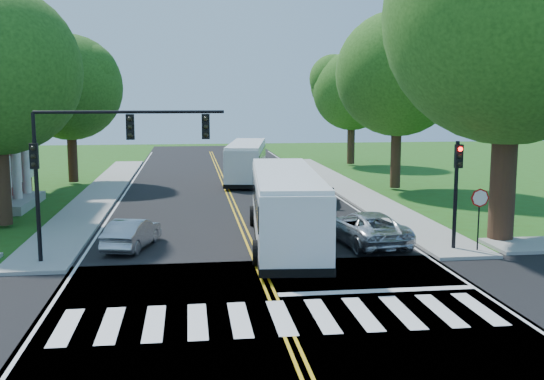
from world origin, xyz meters
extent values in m
plane|color=#264E13|center=(0.00, 0.00, 0.00)|extent=(140.00, 140.00, 0.00)
cube|color=black|center=(0.00, 18.00, 0.01)|extent=(14.00, 96.00, 0.01)
cube|color=black|center=(0.00, 0.00, 0.01)|extent=(60.00, 12.00, 0.01)
cube|color=gold|center=(0.00, 22.00, 0.01)|extent=(0.36, 70.00, 0.01)
cube|color=silver|center=(-6.80, 22.00, 0.01)|extent=(0.12, 70.00, 0.01)
cube|color=silver|center=(6.80, 22.00, 0.01)|extent=(0.12, 70.00, 0.01)
cube|color=silver|center=(0.00, -0.50, 0.02)|extent=(12.60, 3.00, 0.01)
cube|color=silver|center=(3.50, 1.60, 0.02)|extent=(6.60, 0.40, 0.01)
cube|color=gray|center=(-8.30, 25.00, 0.07)|extent=(2.60, 40.00, 0.15)
cube|color=gray|center=(8.30, 25.00, 0.07)|extent=(2.60, 40.00, 0.15)
cylinder|color=#321D14|center=(11.00, 8.00, 3.15)|extent=(1.10, 1.10, 6.00)
sphere|color=#3B7623|center=(11.00, 8.00, 9.66)|extent=(10.80, 10.80, 10.80)
cylinder|color=#321D14|center=(-11.50, 14.00, 2.55)|extent=(0.70, 0.70, 4.80)
cylinder|color=#321D14|center=(-11.00, 30.00, 2.35)|extent=(0.70, 0.70, 4.40)
sphere|color=#3B7623|center=(-11.00, 30.00, 7.02)|extent=(7.60, 7.60, 7.60)
cylinder|color=#321D14|center=(11.50, 24.00, 2.65)|extent=(0.70, 0.70, 5.00)
sphere|color=#3B7623|center=(11.50, 24.00, 7.88)|extent=(8.40, 8.40, 8.40)
cylinder|color=#321D14|center=(12.50, 40.00, 2.35)|extent=(0.70, 0.70, 4.40)
sphere|color=#3B7623|center=(12.50, 40.00, 6.89)|extent=(7.20, 7.20, 7.20)
cube|color=silver|center=(-12.40, 20.00, 4.40)|extent=(1.40, 6.00, 0.45)
cube|color=gray|center=(-12.40, 20.00, 0.25)|extent=(1.80, 6.00, 0.50)
cylinder|color=silver|center=(-12.40, 17.80, 2.10)|extent=(0.50, 0.50, 4.20)
cylinder|color=silver|center=(-12.40, 20.00, 2.10)|extent=(0.50, 0.50, 4.20)
cylinder|color=silver|center=(-12.40, 22.20, 2.10)|extent=(0.50, 0.50, 4.20)
cylinder|color=black|center=(-8.20, 6.50, 2.45)|extent=(0.16, 0.16, 4.60)
cube|color=black|center=(-8.20, 6.35, 4.15)|extent=(0.30, 0.22, 0.95)
sphere|color=black|center=(-8.20, 6.21, 4.45)|extent=(0.18, 0.18, 0.18)
cylinder|color=black|center=(-4.70, 6.50, 5.75)|extent=(7.00, 0.12, 0.12)
cube|color=black|center=(-4.70, 6.35, 5.20)|extent=(0.30, 0.22, 0.95)
cube|color=black|center=(-1.90, 6.35, 5.20)|extent=(0.30, 0.22, 0.95)
cylinder|color=black|center=(8.20, 6.50, 2.35)|extent=(0.16, 0.16, 4.40)
cube|color=black|center=(8.20, 6.35, 3.95)|extent=(0.30, 0.22, 0.95)
sphere|color=#FF0A05|center=(8.20, 6.21, 4.25)|extent=(0.18, 0.18, 0.18)
cylinder|color=black|center=(9.00, 6.00, 1.25)|extent=(0.06, 0.06, 2.20)
cylinder|color=#A50A07|center=(9.00, 5.97, 2.30)|extent=(0.76, 0.04, 0.76)
cube|color=silver|center=(1.55, 8.84, 1.59)|extent=(3.58, 12.18, 2.80)
cube|color=black|center=(1.55, 8.84, 2.10)|extent=(3.58, 11.35, 0.97)
cube|color=black|center=(2.04, 14.88, 1.95)|extent=(2.49, 0.30, 1.63)
cube|color=orange|center=(2.04, 14.88, 2.86)|extent=(1.73, 0.24, 0.33)
cube|color=black|center=(1.55, 8.84, 0.35)|extent=(3.63, 12.29, 0.31)
cube|color=silver|center=(1.55, 8.84, 3.05)|extent=(3.49, 11.82, 0.22)
cylinder|color=black|center=(3.19, 12.69, 0.50)|extent=(0.41, 1.00, 0.98)
cylinder|color=black|center=(0.55, 12.91, 0.50)|extent=(0.41, 1.00, 0.98)
cylinder|color=black|center=(2.56, 5.08, 0.50)|extent=(0.41, 1.00, 0.98)
cylinder|color=black|center=(-0.08, 5.30, 0.50)|extent=(0.41, 1.00, 0.98)
cube|color=silver|center=(1.79, 29.99, 1.47)|extent=(4.13, 11.35, 2.59)
cube|color=black|center=(1.79, 29.99, 1.94)|extent=(4.08, 10.59, 0.89)
cube|color=black|center=(2.68, 35.52, 1.80)|extent=(2.29, 0.46, 1.51)
cube|color=orange|center=(2.68, 35.52, 2.65)|extent=(1.60, 0.35, 0.30)
cube|color=black|center=(1.79, 29.99, 0.32)|extent=(4.19, 11.45, 0.28)
cube|color=silver|center=(1.79, 29.99, 2.82)|extent=(4.03, 11.01, 0.21)
cylinder|color=black|center=(3.58, 33.42, 0.46)|extent=(0.44, 0.94, 0.90)
cylinder|color=black|center=(1.17, 33.81, 0.46)|extent=(0.44, 0.94, 0.90)
cylinder|color=black|center=(2.46, 26.45, 0.46)|extent=(0.44, 0.94, 0.90)
cylinder|color=black|center=(0.05, 26.84, 0.46)|extent=(0.44, 0.94, 0.90)
imported|color=#A2A4A9|center=(-4.98, 8.72, 0.65)|extent=(2.30, 4.09, 1.28)
imported|color=silver|center=(4.95, 8.17, 0.73)|extent=(3.04, 5.45, 1.44)
imported|color=black|center=(5.23, 19.10, 0.62)|extent=(2.53, 4.43, 1.21)
camera|label=1|loc=(-2.55, -17.89, 6.28)|focal=42.00mm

